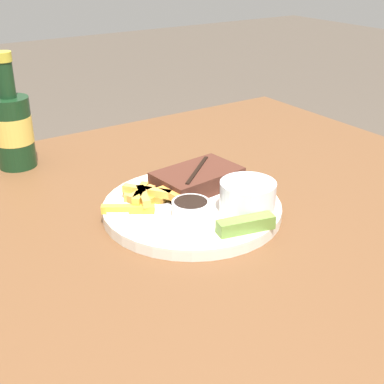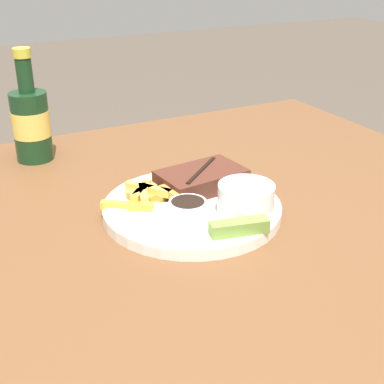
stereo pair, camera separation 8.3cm
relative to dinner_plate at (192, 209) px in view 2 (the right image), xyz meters
name	(u,v)px [view 2 (the right image)]	position (x,y,z in m)	size (l,w,h in m)	color
dining_table	(192,262)	(0.00, 0.00, -0.10)	(1.11, 0.93, 0.73)	brown
dinner_plate	(192,209)	(0.00, 0.00, 0.00)	(0.28, 0.28, 0.02)	silver
steak_portion	(201,179)	(0.04, 0.05, 0.02)	(0.15, 0.10, 0.03)	#472319
fries_pile	(149,193)	(-0.05, 0.04, 0.02)	(0.15, 0.11, 0.02)	orange
coleslaw_cup	(246,198)	(0.06, -0.07, 0.04)	(0.08, 0.08, 0.05)	white
dipping_sauce_cup	(188,208)	(-0.02, -0.03, 0.02)	(0.06, 0.06, 0.02)	silver
pickle_spear	(239,227)	(0.02, -0.11, 0.02)	(0.09, 0.04, 0.02)	olive
fork_utensil	(146,207)	(-0.07, 0.02, 0.01)	(0.13, 0.05, 0.00)	#B7B7BC
knife_utensil	(190,193)	(0.01, 0.03, 0.01)	(0.05, 0.16, 0.01)	#B7B7BC
beer_bottle	(31,122)	(-0.17, 0.35, 0.07)	(0.07, 0.07, 0.21)	#143319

